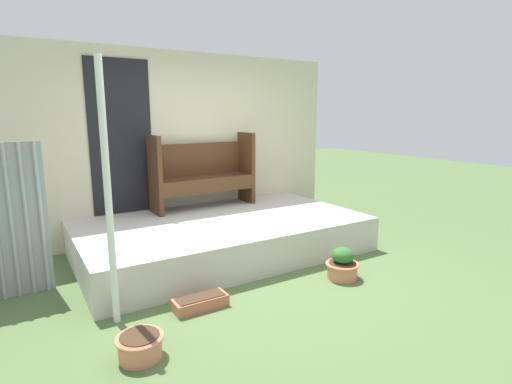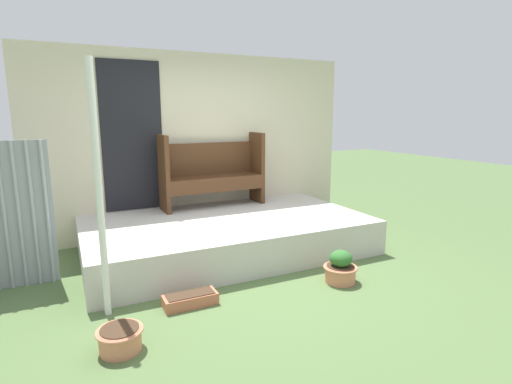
# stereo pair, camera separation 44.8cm
# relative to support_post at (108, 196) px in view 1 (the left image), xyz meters

# --- Properties ---
(ground_plane) EXTENTS (24.00, 24.00, 0.00)m
(ground_plane) POSITION_rel_support_post_xyz_m (1.60, 0.09, -1.10)
(ground_plane) COLOR #516B3D
(porch_slab) EXTENTS (3.49, 2.00, 0.44)m
(porch_slab) POSITION_rel_support_post_xyz_m (1.58, 1.09, -0.88)
(porch_slab) COLOR beige
(porch_slab) RESTS_ON ground_plane
(house_wall) EXTENTS (4.69, 0.08, 2.60)m
(house_wall) POSITION_rel_support_post_xyz_m (1.54, 2.12, 0.21)
(house_wall) COLOR beige
(house_wall) RESTS_ON ground_plane
(support_post) EXTENTS (0.06, 0.06, 2.20)m
(support_post) POSITION_rel_support_post_xyz_m (0.00, 0.00, 0.00)
(support_post) COLOR white
(support_post) RESTS_ON ground_plane
(bench) EXTENTS (1.49, 0.45, 1.04)m
(bench) POSITION_rel_support_post_xyz_m (1.66, 1.85, -0.14)
(bench) COLOR #4C2D19
(bench) RESTS_ON porch_slab
(flower_pot_left) EXTENTS (0.35, 0.35, 0.18)m
(flower_pot_left) POSITION_rel_support_post_xyz_m (0.02, -0.63, -1.00)
(flower_pot_left) COLOR tan
(flower_pot_left) RESTS_ON ground_plane
(flower_pot_middle) EXTENTS (0.36, 0.36, 0.35)m
(flower_pot_middle) POSITION_rel_support_post_xyz_m (2.29, -0.34, -0.95)
(flower_pot_middle) COLOR tan
(flower_pot_middle) RESTS_ON ground_plane
(planter_box_rect) EXTENTS (0.50, 0.20, 0.12)m
(planter_box_rect) POSITION_rel_support_post_xyz_m (0.71, -0.16, -1.04)
(planter_box_rect) COLOR #B76647
(planter_box_rect) RESTS_ON ground_plane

